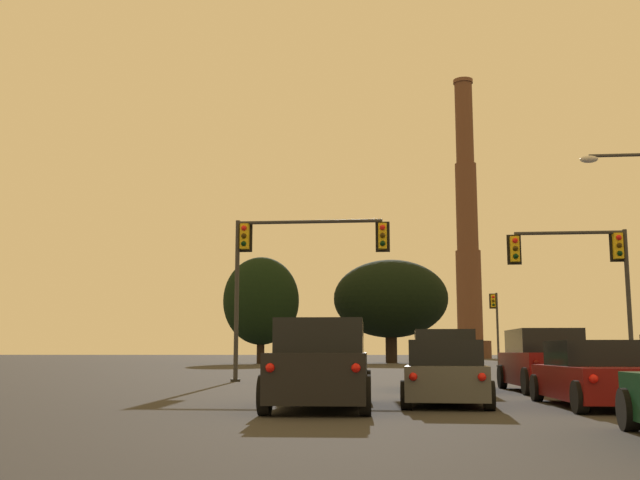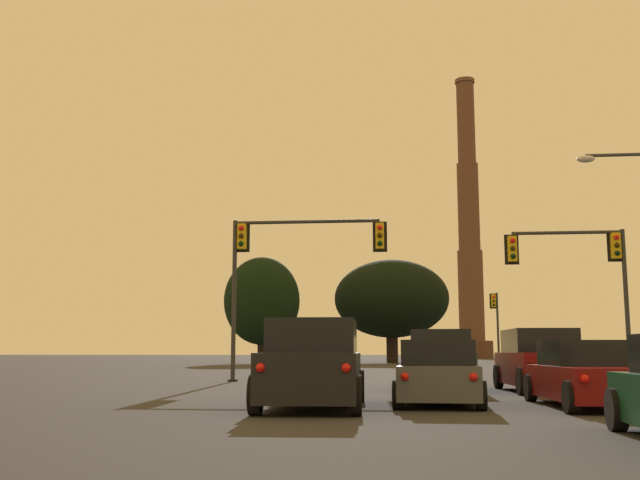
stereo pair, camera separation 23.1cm
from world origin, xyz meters
The scene contains 11 objects.
hatchback_center_lane_second centered at (-0.26, 16.31, 0.66)m, with size 2.08×4.17×1.44m.
suv_left_lane_second centered at (-2.95, 15.10, 0.90)m, with size 2.24×4.96×1.86m.
sedan_right_lane_second centered at (2.95, 15.99, 0.67)m, with size 2.11×4.75×1.43m.
suv_right_lane_front centered at (3.10, 22.33, 0.90)m, with size 2.26×4.96×1.86m.
suv_center_lane_front centered at (0.16, 23.06, 0.90)m, with size 2.18×4.93×1.86m.
traffic_light_overhead_left centered at (-5.70, 28.97, 5.04)m, with size 6.44×0.50×6.55m.
traffic_light_far_right centered at (6.98, 62.04, 3.95)m, with size 0.78×0.50×6.03m.
traffic_light_overhead_right centered at (6.44, 29.99, 4.64)m, with size 4.88×0.50×6.09m.
smokestack centered at (12.49, 138.32, 20.70)m, with size 7.38×7.38×52.83m.
treeline_center_left centered at (-14.87, 74.55, 6.35)m, with size 7.77×6.99×10.84m.
treeline_right_mid centered at (-1.70, 80.45, 6.87)m, with size 12.38×11.14×11.11m.
Camera 1 is at (-1.40, -1.00, 1.18)m, focal length 42.00 mm.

